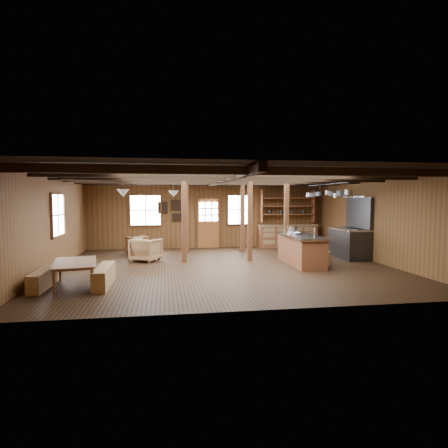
{
  "coord_description": "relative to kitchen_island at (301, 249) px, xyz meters",
  "views": [
    {
      "loc": [
        -1.81,
        -11.2,
        2.11
      ],
      "look_at": [
        0.12,
        1.01,
        1.24
      ],
      "focal_mm": 30.0,
      "sensor_mm": 36.0,
      "label": 1
    }
  ],
  "objects": [
    {
      "name": "step_stool",
      "position": [
        0.55,
        -0.33,
        -0.25
      ],
      "size": [
        0.52,
        0.38,
        0.46
      ],
      "primitive_type": "cube",
      "rotation": [
        0.0,
        0.0,
        0.03
      ],
      "color": "olive",
      "rests_on": "floor"
    },
    {
      "name": "notice_boards",
      "position": [
        -3.95,
        4.37,
        1.16
      ],
      "size": [
        1.08,
        0.03,
        0.9
      ],
      "color": "beige",
      "rests_on": "wall_back"
    },
    {
      "name": "room",
      "position": [
        -2.45,
        -0.09,
        0.92
      ],
      "size": [
        10.04,
        9.04,
        2.84
      ],
      "color": "black",
      "rests_on": "ground"
    },
    {
      "name": "bench_aisle",
      "position": [
        -5.73,
        -2.08,
        -0.25
      ],
      "size": [
        0.32,
        1.68,
        0.46
      ],
      "primitive_type": "cube",
      "color": "olive",
      "rests_on": "floor"
    },
    {
      "name": "armchair_b",
      "position": [
        -5.04,
        2.15,
        -0.15
      ],
      "size": [
        0.84,
        0.85,
        0.66
      ],
      "primitive_type": "imported",
      "rotation": [
        0.0,
        0.0,
        2.93
      ],
      "color": "brown",
      "rests_on": "floor"
    },
    {
      "name": "commercial_range",
      "position": [
        2.19,
        0.91,
        0.21
      ],
      "size": [
        0.9,
        1.76,
        2.17
      ],
      "color": "#2E2E31",
      "rests_on": "floor"
    },
    {
      "name": "back_door",
      "position": [
        -2.45,
        4.36,
        0.4
      ],
      "size": [
        1.02,
        0.08,
        2.15
      ],
      "color": "brown",
      "rests_on": "floor"
    },
    {
      "name": "counter_pot",
      "position": [
        0.07,
        1.0,
        0.56
      ],
      "size": [
        0.33,
        0.33,
        0.2
      ],
      "primitive_type": "cylinder",
      "color": "#B3B6BB",
      "rests_on": "kitchen_island"
    },
    {
      "name": "kitchen_island",
      "position": [
        0.0,
        0.0,
        0.0
      ],
      "size": [
        0.92,
        2.51,
        1.2
      ],
      "rotation": [
        0.0,
        0.0,
        -0.02
      ],
      "color": "brown",
      "rests_on": "floor"
    },
    {
      "name": "bench_wall",
      "position": [
        -7.1,
        -2.08,
        -0.27
      ],
      "size": [
        0.29,
        1.52,
        0.42
      ],
      "primitive_type": "cube",
      "color": "olive",
      "rests_on": "floor"
    },
    {
      "name": "dining_table",
      "position": [
        -6.35,
        -2.08,
        -0.18
      ],
      "size": [
        1.23,
        1.84,
        0.6
      ],
      "primitive_type": "imported",
      "rotation": [
        0.0,
        0.0,
        1.75
      ],
      "color": "brown",
      "rests_on": "floor"
    },
    {
      "name": "bowl",
      "position": [
        -0.11,
        0.11,
        0.5
      ],
      "size": [
        0.31,
        0.31,
        0.07
      ],
      "primitive_type": "imported",
      "rotation": [
        0.0,
        0.0,
        0.09
      ],
      "color": "silver",
      "rests_on": "kitchen_island"
    },
    {
      "name": "window_back_right",
      "position": [
        -1.15,
        4.37,
        1.12
      ],
      "size": [
        1.02,
        0.06,
        1.32
      ],
      "color": "white",
      "rests_on": "wall_back"
    },
    {
      "name": "pot_rack",
      "position": [
        0.94,
        0.25,
        1.78
      ],
      "size": [
        0.36,
        3.0,
        0.46
      ],
      "color": "#2E2E31",
      "rests_on": "ceiling"
    },
    {
      "name": "timber_posts",
      "position": [
        -1.93,
        1.99,
        0.92
      ],
      "size": [
        3.95,
        2.35,
        2.8
      ],
      "color": "#492415",
      "rests_on": "floor"
    },
    {
      "name": "armchair_a",
      "position": [
        -5.34,
        3.29,
        -0.15
      ],
      "size": [
        0.93,
        0.95,
        0.66
      ],
      "primitive_type": "imported",
      "rotation": [
        0.0,
        0.0,
        3.56
      ],
      "color": "brown",
      "rests_on": "floor"
    },
    {
      "name": "window_left",
      "position": [
        -7.41,
        0.41,
        1.12
      ],
      "size": [
        0.14,
        1.24,
        1.32
      ],
      "color": "white",
      "rests_on": "wall_back"
    },
    {
      "name": "pendant_lamps",
      "position": [
        -4.7,
        0.91,
        1.77
      ],
      "size": [
        1.86,
        2.36,
        0.66
      ],
      "color": "#2E2E31",
      "rests_on": "ceiling"
    },
    {
      "name": "back_counter",
      "position": [
        0.95,
        4.12,
        0.12
      ],
      "size": [
        2.55,
        0.6,
        2.45
      ],
      "color": "brown",
      "rests_on": "floor"
    },
    {
      "name": "ceiling_joists",
      "position": [
        -2.45,
        0.09,
        2.2
      ],
      "size": [
        9.8,
        8.82,
        0.18
      ],
      "color": "black",
      "rests_on": "ceiling"
    },
    {
      "name": "armchair_c",
      "position": [
        -4.9,
        1.32,
        -0.09
      ],
      "size": [
        1.13,
        1.14,
        0.77
      ],
      "primitive_type": "imported",
      "rotation": [
        0.0,
        0.0,
        2.65
      ],
      "color": "olive",
      "rests_on": "floor"
    },
    {
      "name": "window_back_left",
      "position": [
        -5.05,
        4.37,
        1.12
      ],
      "size": [
        1.32,
        0.06,
        1.32
      ],
      "color": "white",
      "rests_on": "wall_back"
    }
  ]
}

